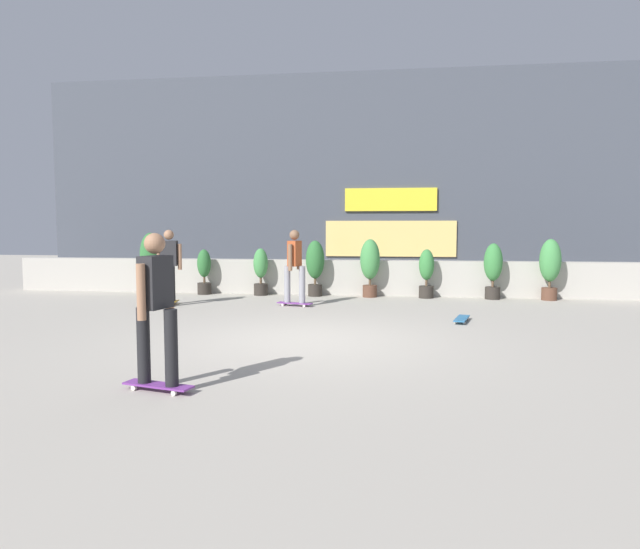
{
  "coord_description": "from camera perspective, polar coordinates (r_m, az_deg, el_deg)",
  "views": [
    {
      "loc": [
        1.41,
        -8.56,
        1.76
      ],
      "look_at": [
        0.0,
        1.5,
        0.9
      ],
      "focal_mm": 31.61,
      "sensor_mm": 36.0,
      "label": 1
    }
  ],
  "objects": [
    {
      "name": "ground_plane",
      "position": [
        8.85,
        -1.36,
        -6.63
      ],
      "size": [
        48.0,
        48.0,
        0.0
      ],
      "primitive_type": "plane",
      "color": "#A8A093"
    },
    {
      "name": "planter_wall",
      "position": [
        14.69,
        2.43,
        -0.29
      ],
      "size": [
        18.0,
        0.4,
        0.9
      ],
      "primitive_type": "cube",
      "color": "#B2ADA3",
      "rests_on": "ground"
    },
    {
      "name": "building_backdrop",
      "position": [
        18.67,
        3.67,
        9.39
      ],
      "size": [
        20.0,
        2.08,
        6.5
      ],
      "color": "#424751",
      "rests_on": "ground"
    },
    {
      "name": "potted_plant_0",
      "position": [
        15.56,
        -16.74,
        1.63
      ],
      "size": [
        0.57,
        0.57,
        1.61
      ],
      "color": "brown",
      "rests_on": "ground"
    },
    {
      "name": "potted_plant_1",
      "position": [
        15.03,
        -11.65,
        0.36
      ],
      "size": [
        0.36,
        0.36,
        1.18
      ],
      "color": "#2D2823",
      "rests_on": "ground"
    },
    {
      "name": "potted_plant_2",
      "position": [
        14.59,
        -6.02,
        0.43
      ],
      "size": [
        0.37,
        0.37,
        1.21
      ],
      "color": "#2D2823",
      "rests_on": "ground"
    },
    {
      "name": "potted_plant_3",
      "position": [
        14.3,
        -0.5,
        1.04
      ],
      "size": [
        0.47,
        0.47,
        1.42
      ],
      "color": "#2D2823",
      "rests_on": "ground"
    },
    {
      "name": "potted_plant_4",
      "position": [
        14.16,
        5.08,
        1.1
      ],
      "size": [
        0.49,
        0.49,
        1.46
      ],
      "color": "brown",
      "rests_on": "ground"
    },
    {
      "name": "potted_plant_5",
      "position": [
        14.17,
        10.73,
        0.24
      ],
      "size": [
        0.37,
        0.37,
        1.21
      ],
      "color": "#2D2823",
      "rests_on": "ground"
    },
    {
      "name": "potted_plant_6",
      "position": [
        14.33,
        17.12,
        0.67
      ],
      "size": [
        0.45,
        0.45,
        1.36
      ],
      "color": "#2D2823",
      "rests_on": "ground"
    },
    {
      "name": "potted_plant_7",
      "position": [
        14.59,
        22.27,
        0.91
      ],
      "size": [
        0.5,
        0.5,
        1.47
      ],
      "color": "brown",
      "rests_on": "ground"
    },
    {
      "name": "skater_foreground",
      "position": [
        12.49,
        -2.59,
        1.07
      ],
      "size": [
        0.82,
        0.55,
        1.7
      ],
      "color": "#72338C",
      "rests_on": "ground"
    },
    {
      "name": "skater_by_wall_right",
      "position": [
        6.22,
        -16.25,
        -2.9
      ],
      "size": [
        0.82,
        0.55,
        1.7
      ],
      "color": "#72338C",
      "rests_on": "ground"
    },
    {
      "name": "skater_far_right",
      "position": [
        13.03,
        -15.0,
        1.07
      ],
      "size": [
        0.56,
        0.82,
        1.7
      ],
      "color": "#BF8C26",
      "rests_on": "ground"
    },
    {
      "name": "skateboard_near_camera",
      "position": [
        10.81,
        14.16,
        -4.35
      ],
      "size": [
        0.38,
        0.82,
        0.08
      ],
      "color": "#266699",
      "rests_on": "ground"
    }
  ]
}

